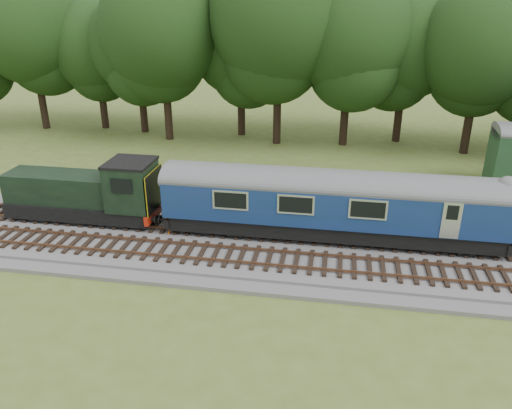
# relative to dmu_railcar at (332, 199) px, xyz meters

# --- Properties ---
(ground) EXTENTS (120.00, 120.00, 0.00)m
(ground) POSITION_rel_dmu_railcar_xyz_m (-4.31, -1.40, -2.61)
(ground) COLOR #4C5A21
(ground) RESTS_ON ground
(ballast) EXTENTS (70.00, 7.00, 0.35)m
(ballast) POSITION_rel_dmu_railcar_xyz_m (-4.31, -1.40, -2.43)
(ballast) COLOR #4C4C4F
(ballast) RESTS_ON ground
(track_north) EXTENTS (67.20, 2.40, 0.21)m
(track_north) POSITION_rel_dmu_railcar_xyz_m (-4.31, -0.00, -2.19)
(track_north) COLOR black
(track_north) RESTS_ON ballast
(track_south) EXTENTS (67.20, 2.40, 0.21)m
(track_south) POSITION_rel_dmu_railcar_xyz_m (-4.31, -3.00, -2.19)
(track_south) COLOR black
(track_south) RESTS_ON ballast
(fence) EXTENTS (64.00, 0.12, 1.00)m
(fence) POSITION_rel_dmu_railcar_xyz_m (-4.31, 3.10, -2.61)
(fence) COLOR #6B6054
(fence) RESTS_ON ground
(tree_line) EXTENTS (70.00, 8.00, 18.00)m
(tree_line) POSITION_rel_dmu_railcar_xyz_m (-4.31, 20.60, -2.61)
(tree_line) COLOR black
(tree_line) RESTS_ON ground
(dmu_railcar) EXTENTS (18.05, 2.86, 3.88)m
(dmu_railcar) POSITION_rel_dmu_railcar_xyz_m (0.00, 0.00, 0.00)
(dmu_railcar) COLOR black
(dmu_railcar) RESTS_ON ground
(shunter_loco) EXTENTS (8.91, 2.60, 3.38)m
(shunter_loco) POSITION_rel_dmu_railcar_xyz_m (-13.93, 0.00, -0.63)
(shunter_loco) COLOR black
(shunter_loco) RESTS_ON ground
(worker) EXTENTS (0.77, 0.57, 1.93)m
(worker) POSITION_rel_dmu_railcar_xyz_m (-8.64, -1.02, -1.29)
(worker) COLOR orange
(worker) RESTS_ON ballast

